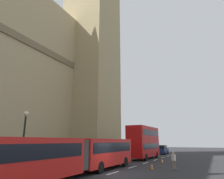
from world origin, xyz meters
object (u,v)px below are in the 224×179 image
object	(u,v)px
double_decker_bus	(144,141)
traffic_cone_middle	(162,161)
clock_tower	(93,3)
street_lamp	(24,137)
sedan_lead	(162,150)
traffic_cone_west	(152,167)
pedestrian_near_cones	(174,160)
articulated_bus	(75,153)

from	to	relation	value
double_decker_bus	traffic_cone_middle	world-z (taller)	double_decker_bus
double_decker_bus	traffic_cone_middle	size ratio (longest dim) A/B	15.80
clock_tower	street_lamp	size ratio (longest dim) A/B	13.45
sedan_lead	double_decker_bus	bearing A→B (deg)	-179.04
traffic_cone_west	traffic_cone_middle	distance (m)	6.42
double_decker_bus	pedestrian_near_cones	bearing A→B (deg)	-148.67
double_decker_bus	street_lamp	size ratio (longest dim) A/B	1.74
double_decker_bus	pedestrian_near_cones	distance (m)	12.46
double_decker_bus	pedestrian_near_cones	xyz separation A→B (m)	(-10.54, -6.41, -1.80)
sedan_lead	street_lamp	size ratio (longest dim) A/B	0.83
traffic_cone_middle	articulated_bus	bearing A→B (deg)	163.29
clock_tower	articulated_bus	xyz separation A→B (m)	(-23.05, -13.99, -35.44)
articulated_bus	pedestrian_near_cones	bearing A→B (deg)	-41.65
double_decker_bus	traffic_cone_west	distance (m)	12.24
articulated_bus	clock_tower	bearing A→B (deg)	31.25
clock_tower	traffic_cone_middle	size ratio (longest dim) A/B	122.20
double_decker_bus	articulated_bus	bearing A→B (deg)	-180.00
street_lamp	pedestrian_near_cones	xyz separation A→B (m)	(8.58, -10.92, -2.14)
sedan_lead	traffic_cone_middle	xyz separation A→B (m)	(-17.41, -4.11, -0.63)
articulated_bus	sedan_lead	bearing A→B (deg)	0.40
articulated_bus	traffic_cone_middle	bearing A→B (deg)	-16.71
clock_tower	traffic_cone_middle	distance (m)	42.23
traffic_cone_west	sedan_lead	bearing A→B (deg)	10.99
traffic_cone_middle	clock_tower	bearing A→B (deg)	60.63
clock_tower	pedestrian_near_cones	xyz separation A→B (m)	(-15.84, -20.40, -36.28)
double_decker_bus	traffic_cone_west	size ratio (longest dim) A/B	15.80
sedan_lead	traffic_cone_west	size ratio (longest dim) A/B	7.59
street_lamp	pedestrian_near_cones	size ratio (longest dim) A/B	3.12
traffic_cone_west	double_decker_bus	bearing A→B (deg)	21.56
clock_tower	street_lamp	world-z (taller)	clock_tower
traffic_cone_west	traffic_cone_middle	bearing A→B (deg)	4.55
sedan_lead	pedestrian_near_cones	xyz separation A→B (m)	(-23.18, -6.63, -0.00)
clock_tower	sedan_lead	distance (m)	39.49
traffic_cone_west	street_lamp	xyz separation A→B (m)	(-7.95, 8.91, 2.77)
traffic_cone_middle	street_lamp	size ratio (longest dim) A/B	0.11
sedan_lead	traffic_cone_middle	bearing A→B (deg)	-166.71
double_decker_bus	street_lamp	distance (m)	19.64
street_lamp	sedan_lead	bearing A→B (deg)	-7.70
clock_tower	sedan_lead	bearing A→B (deg)	-61.94
articulated_bus	traffic_cone_west	distance (m)	8.06
clock_tower	double_decker_bus	bearing A→B (deg)	-110.78
sedan_lead	traffic_cone_west	world-z (taller)	sedan_lead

